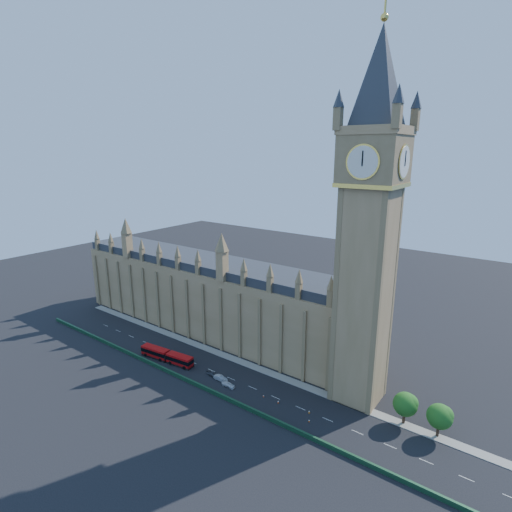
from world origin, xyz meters
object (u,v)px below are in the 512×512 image
Objects in this scene: red_bus at (167,356)px; car_grey at (212,373)px; car_silver at (221,378)px; car_white at (228,385)px.

red_bus is 5.27× the size of car_grey.
car_silver is at bearing -89.12° from car_grey.
car_white is at bearing -105.34° from car_silver.
car_silver is at bearing 75.24° from car_white.
car_white is at bearing -93.76° from car_grey.
red_bus is 25.83m from car_white.
car_grey is at bearing 83.79° from car_silver.
car_silver is (4.00, -0.48, 0.09)m from car_grey.
car_silver reaches higher than car_grey.
red_bus reaches higher than car_grey.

